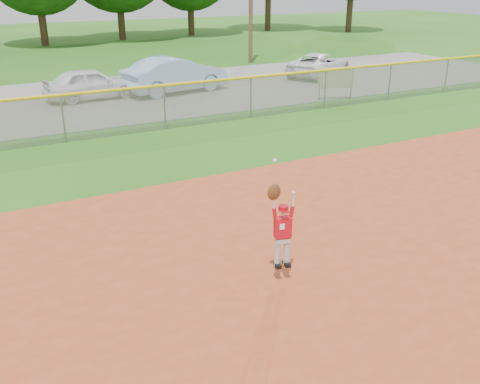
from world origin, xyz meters
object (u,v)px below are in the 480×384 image
at_px(ballplayer, 281,226).
at_px(car_white_b, 319,65).
at_px(sponsor_sign, 336,79).
at_px(car_blue, 176,75).
at_px(car_white_a, 91,84).

bearing_deg(ballplayer, car_white_b, 52.26).
bearing_deg(sponsor_sign, ballplayer, -131.02).
bearing_deg(ballplayer, sponsor_sign, 48.98).
distance_m(car_blue, sponsor_sign, 7.05).
xyz_separation_m(car_white_a, car_white_b, (11.84, 0.12, -0.06)).
relative_size(car_blue, car_white_b, 1.10).
bearing_deg(car_white_b, ballplayer, 113.56).
relative_size(car_blue, ballplayer, 2.45).
xyz_separation_m(car_white_b, ballplayer, (-12.56, -16.22, 0.41)).
bearing_deg(ballplayer, car_white_a, 87.44).
bearing_deg(car_white_b, sponsor_sign, 121.94).
relative_size(car_blue, sponsor_sign, 3.16).
distance_m(car_blue, ballplayer, 16.39).
height_order(car_white_b, sponsor_sign, sponsor_sign).
bearing_deg(car_white_a, car_blue, -98.60).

